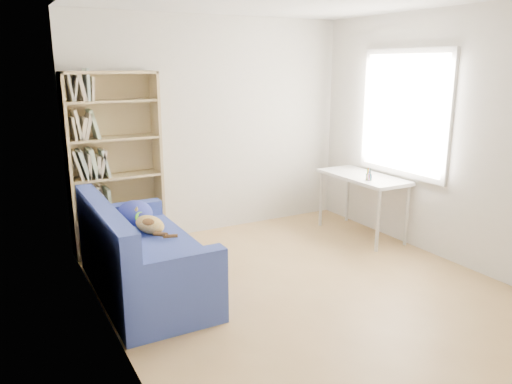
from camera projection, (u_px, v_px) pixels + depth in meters
ground at (304, 288)px, 4.68m from camera, size 4.00×4.00×0.00m
room_shell at (316, 112)px, 4.35m from camera, size 3.54×4.04×2.62m
sofa at (140, 257)px, 4.54m from camera, size 0.85×1.77×0.87m
bookshelf at (115, 171)px, 5.42m from camera, size 0.99×0.31×1.97m
desk at (363, 181)px, 5.99m from camera, size 0.53×1.17×0.75m
pen_cup at (369, 176)px, 5.69m from camera, size 0.08×0.08×0.15m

